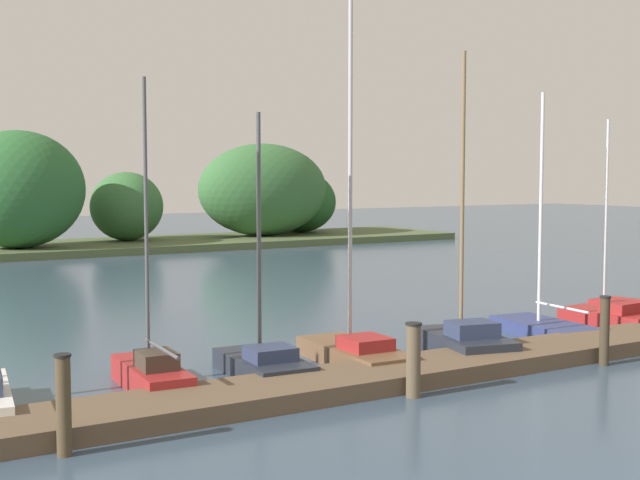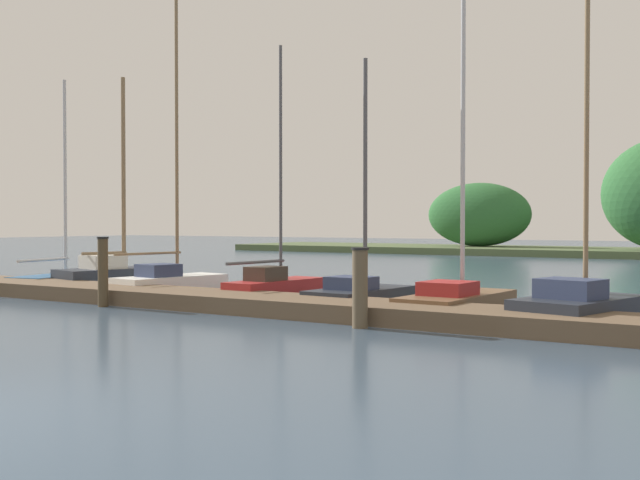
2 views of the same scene
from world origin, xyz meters
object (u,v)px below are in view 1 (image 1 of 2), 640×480
object	(u,v)px
sailboat_3	(151,372)
sailboat_7	(541,324)
sailboat_6	(463,340)
mooring_piling_1	(64,405)
sailboat_8	(607,316)
sailboat_5	(353,347)
mooring_piling_2	(413,360)
mooring_piling_3	(605,330)
sailboat_4	(262,361)

from	to	relation	value
sailboat_3	sailboat_7	xyz separation A→B (m)	(10.90, 0.25, -0.09)
sailboat_6	mooring_piling_1	bearing A→B (deg)	116.67
sailboat_8	sailboat_5	bearing A→B (deg)	86.93
sailboat_3	mooring_piling_1	world-z (taller)	sailboat_3
sailboat_6	sailboat_7	xyz separation A→B (m)	(3.56, 1.03, -0.11)
mooring_piling_2	mooring_piling_3	distance (m)	5.30
sailboat_3	sailboat_4	world-z (taller)	sailboat_3
sailboat_3	sailboat_7	bearing A→B (deg)	-84.86
sailboat_7	sailboat_8	size ratio (longest dim) A/B	1.11
mooring_piling_1	mooring_piling_2	xyz separation A→B (m)	(6.60, -0.00, -0.06)
sailboat_6	sailboat_4	bearing A→B (deg)	95.72
mooring_piling_3	sailboat_5	bearing A→B (deg)	147.07
sailboat_5	sailboat_6	distance (m)	2.72
sailboat_5	sailboat_8	distance (m)	8.63
sailboat_7	mooring_piling_3	bearing A→B (deg)	161.62
mooring_piling_1	mooring_piling_2	bearing A→B (deg)	-0.03
sailboat_3	mooring_piling_3	distance (m)	9.89
sailboat_3	sailboat_6	size ratio (longest dim) A/B	0.87
sailboat_4	sailboat_8	bearing A→B (deg)	-84.94
sailboat_3	sailboat_4	xyz separation A→B (m)	(2.40, -0.13, -0.05)
sailboat_7	mooring_piling_2	world-z (taller)	sailboat_7
sailboat_4	sailboat_5	bearing A→B (deg)	-86.31
sailboat_3	sailboat_8	size ratio (longest dim) A/B	1.07
sailboat_5	mooring_piling_2	xyz separation A→B (m)	(-0.63, -3.01, 0.35)
mooring_piling_1	sailboat_7	bearing A→B (deg)	14.15
sailboat_3	mooring_piling_2	bearing A→B (deg)	-123.79
sailboat_4	sailboat_6	size ratio (longest dim) A/B	0.78
sailboat_3	mooring_piling_3	xyz separation A→B (m)	(9.37, -3.15, 0.42)
mooring_piling_1	sailboat_6	bearing A→B (deg)	13.42
sailboat_5	mooring_piling_3	bearing A→B (deg)	-120.15
mooring_piling_1	mooring_piling_2	distance (m)	6.60
sailboat_3	sailboat_4	bearing A→B (deg)	-89.21
sailboat_5	mooring_piling_3	xyz separation A→B (m)	(4.67, -3.02, 0.41)
sailboat_7	sailboat_4	bearing A→B (deg)	98.35
sailboat_5	sailboat_6	xyz separation A→B (m)	(2.64, -0.65, 0.02)
sailboat_7	mooring_piling_2	bearing A→B (deg)	122.21
sailboat_6	mooring_piling_3	xyz separation A→B (m)	(2.03, -2.37, 0.39)
sailboat_7	mooring_piling_2	distance (m)	7.63
sailboat_5	sailboat_7	world-z (taller)	sailboat_5
sailboat_8	mooring_piling_2	xyz separation A→B (m)	(-9.26, -3.27, 0.42)
mooring_piling_3	mooring_piling_1	bearing A→B (deg)	179.92
sailboat_4	mooring_piling_3	size ratio (longest dim) A/B	3.55
sailboat_5	mooring_piling_1	size ratio (longest dim) A/B	5.20
sailboat_6	sailboat_8	xyz separation A→B (m)	(5.99, 0.91, -0.08)
sailboat_8	mooring_piling_1	world-z (taller)	sailboat_8
sailboat_6	sailboat_7	distance (m)	3.70
sailboat_4	sailboat_8	size ratio (longest dim) A/B	0.96
sailboat_7	sailboat_8	distance (m)	2.44
sailboat_5	sailboat_4	bearing A→B (deg)	92.75
sailboat_7	sailboat_8	xyz separation A→B (m)	(2.43, -0.12, 0.03)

